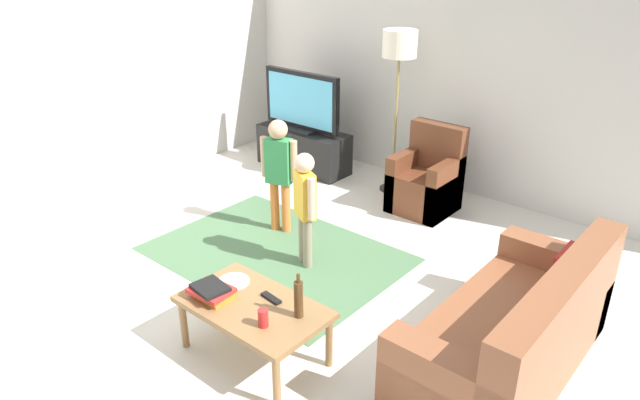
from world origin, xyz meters
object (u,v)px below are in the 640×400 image
at_px(tv_remote, 271,298).
at_px(plate, 234,281).
at_px(coffee_table, 253,310).
at_px(tv, 302,102).
at_px(child_center, 305,200).
at_px(floor_lamp, 399,53).
at_px(soda_can, 263,318).
at_px(armchair, 427,182).
at_px(book_stack, 212,291).
at_px(couch, 518,338).
at_px(child_near_tv, 279,166).
at_px(bottle, 299,299).
at_px(tv_stand, 303,149).

height_order(tv_remote, plate, plate).
height_order(coffee_table, plate, plate).
height_order(tv, plate, tv).
distance_m(child_center, tv_remote, 1.21).
relative_size(floor_lamp, soda_can, 14.83).
xyz_separation_m(armchair, coffee_table, (0.35, -2.84, 0.07)).
bearing_deg(plate, tv_remote, 3.27).
xyz_separation_m(coffee_table, book_stack, (-0.27, -0.12, 0.10)).
xyz_separation_m(floor_lamp, child_center, (0.35, -1.88, -0.92)).
relative_size(armchair, plate, 4.09).
relative_size(coffee_table, book_stack, 3.42).
relative_size(couch, coffee_table, 1.80).
bearing_deg(child_center, floor_lamp, 100.53).
height_order(couch, coffee_table, couch).
bearing_deg(child_near_tv, floor_lamp, 80.11).
bearing_deg(floor_lamp, child_near_tv, -99.89).
height_order(bottle, soda_can, bottle).
height_order(book_stack, tv_remote, book_stack).
height_order(armchair, tv_remote, armchair).
bearing_deg(floor_lamp, tv_remote, -71.80).
bearing_deg(child_center, coffee_table, -64.09).
bearing_deg(tv_stand, book_stack, -58.20).
bearing_deg(armchair, child_center, -96.96).
bearing_deg(child_center, bottle, -50.02).
distance_m(coffee_table, soda_can, 0.27).
xyz_separation_m(couch, child_center, (-1.99, 0.17, 0.33)).
bearing_deg(plate, child_near_tv, 122.49).
bearing_deg(book_stack, plate, 97.47).
height_order(tv, book_stack, tv).
relative_size(floor_lamp, coffee_table, 1.78).
xyz_separation_m(child_center, book_stack, (0.29, -1.26, -0.16)).
bearing_deg(plate, soda_can, -22.94).
bearing_deg(couch, soda_can, -137.90).
distance_m(floor_lamp, plate, 3.19).
height_order(couch, child_near_tv, child_near_tv).
bearing_deg(tv_stand, tv_remote, -51.68).
distance_m(soda_can, plate, 0.57).
relative_size(child_center, coffee_table, 1.04).
xyz_separation_m(child_center, tv_remote, (0.61, -1.03, -0.19)).
height_order(armchair, bottle, armchair).
xyz_separation_m(armchair, bottle, (0.67, -2.74, 0.26)).
bearing_deg(tv_stand, armchair, -1.27).
height_order(floor_lamp, tv_remote, floor_lamp).
height_order(child_near_tv, soda_can, child_near_tv).
xyz_separation_m(floor_lamp, soda_can, (1.13, -3.15, -1.06)).
relative_size(coffee_table, plate, 4.55).
distance_m(bottle, soda_can, 0.25).
xyz_separation_m(armchair, tv_remote, (0.40, -2.72, 0.13)).
bearing_deg(coffee_table, soda_can, -28.61).
bearing_deg(plate, armchair, 91.05).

